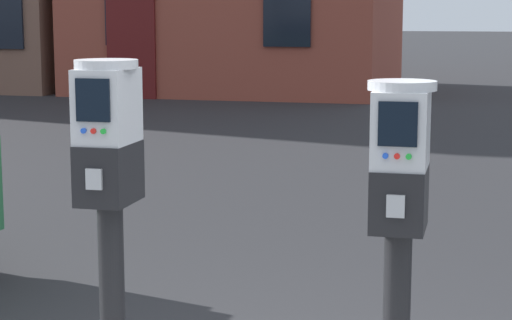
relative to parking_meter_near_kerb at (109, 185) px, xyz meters
The scene contains 2 objects.
parking_meter_near_kerb is the anchor object (origin of this frame).
parking_meter_twin_adjacent 0.99m from the parking_meter_near_kerb, ahead, with size 0.22×0.25×1.34m.
Camera 1 is at (0.88, -3.14, 1.69)m, focal length 64.82 mm.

